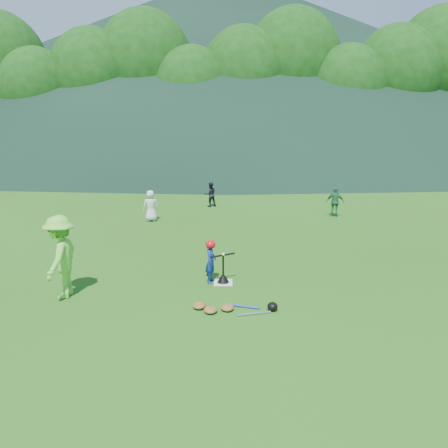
{
  "coord_description": "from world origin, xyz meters",
  "views": [
    {
      "loc": [
        0.1,
        -10.12,
        3.89
      ],
      "look_at": [
        0.0,
        2.5,
        0.9
      ],
      "focal_mm": 35.0,
      "sensor_mm": 36.0,
      "label": 1
    }
  ],
  "objects_px": {
    "batter_child": "(211,262)",
    "adult_coach": "(61,257)",
    "fielder_a": "(151,206)",
    "fielder_b": "(210,194)",
    "batting_tee": "(223,278)",
    "fielder_c": "(335,202)",
    "equipment_pile": "(227,307)",
    "home_plate": "(223,282)"
  },
  "relations": [
    {
      "from": "adult_coach",
      "to": "fielder_c",
      "type": "relative_size",
      "value": 1.52
    },
    {
      "from": "batter_child",
      "to": "adult_coach",
      "type": "bearing_deg",
      "value": 116.81
    },
    {
      "from": "fielder_b",
      "to": "fielder_c",
      "type": "xyz_separation_m",
      "value": [
        5.25,
        -2.18,
        0.05
      ]
    },
    {
      "from": "batter_child",
      "to": "fielder_b",
      "type": "relative_size",
      "value": 0.92
    },
    {
      "from": "batter_child",
      "to": "batting_tee",
      "type": "distance_m",
      "value": 0.5
    },
    {
      "from": "batting_tee",
      "to": "equipment_pile",
      "type": "height_order",
      "value": "batting_tee"
    },
    {
      "from": "batting_tee",
      "to": "equipment_pile",
      "type": "xyz_separation_m",
      "value": [
        0.1,
        -1.6,
        -0.06
      ]
    },
    {
      "from": "fielder_b",
      "to": "batting_tee",
      "type": "height_order",
      "value": "fielder_b"
    },
    {
      "from": "home_plate",
      "to": "fielder_a",
      "type": "xyz_separation_m",
      "value": [
        -2.93,
        6.8,
        0.61
      ]
    },
    {
      "from": "home_plate",
      "to": "batting_tee",
      "type": "xyz_separation_m",
      "value": [
        0.0,
        0.0,
        0.12
      ]
    },
    {
      "from": "batter_child",
      "to": "fielder_b",
      "type": "xyz_separation_m",
      "value": [
        -0.39,
        9.78,
        0.04
      ]
    },
    {
      "from": "fielder_a",
      "to": "batting_tee",
      "type": "relative_size",
      "value": 1.81
    },
    {
      "from": "fielder_a",
      "to": "batting_tee",
      "type": "xyz_separation_m",
      "value": [
        2.93,
        -6.8,
        -0.49
      ]
    },
    {
      "from": "batter_child",
      "to": "fielder_b",
      "type": "height_order",
      "value": "fielder_b"
    },
    {
      "from": "adult_coach",
      "to": "fielder_c",
      "type": "height_order",
      "value": "adult_coach"
    },
    {
      "from": "fielder_b",
      "to": "equipment_pile",
      "type": "distance_m",
      "value": 11.47
    },
    {
      "from": "home_plate",
      "to": "fielder_b",
      "type": "height_order",
      "value": "fielder_b"
    },
    {
      "from": "fielder_c",
      "to": "equipment_pile",
      "type": "height_order",
      "value": "fielder_c"
    },
    {
      "from": "batter_child",
      "to": "adult_coach",
      "type": "xyz_separation_m",
      "value": [
        -3.3,
        -0.94,
        0.42
      ]
    },
    {
      "from": "home_plate",
      "to": "batter_child",
      "type": "distance_m",
      "value": 0.6
    },
    {
      "from": "fielder_c",
      "to": "equipment_pile",
      "type": "relative_size",
      "value": 0.69
    },
    {
      "from": "adult_coach",
      "to": "home_plate",
      "type": "bearing_deg",
      "value": 105.61
    },
    {
      "from": "home_plate",
      "to": "fielder_c",
      "type": "bearing_deg",
      "value": 59.22
    },
    {
      "from": "fielder_c",
      "to": "batting_tee",
      "type": "distance_m",
      "value": 8.92
    },
    {
      "from": "batter_child",
      "to": "batting_tee",
      "type": "relative_size",
      "value": 1.54
    },
    {
      "from": "home_plate",
      "to": "fielder_c",
      "type": "distance_m",
      "value": 8.93
    },
    {
      "from": "home_plate",
      "to": "batter_child",
      "type": "height_order",
      "value": "batter_child"
    },
    {
      "from": "fielder_a",
      "to": "fielder_b",
      "type": "distance_m",
      "value": 3.77
    },
    {
      "from": "fielder_a",
      "to": "fielder_b",
      "type": "xyz_separation_m",
      "value": [
        2.24,
        3.03,
        -0.05
      ]
    },
    {
      "from": "adult_coach",
      "to": "fielder_a",
      "type": "xyz_separation_m",
      "value": [
        0.67,
        7.69,
        -0.33
      ]
    },
    {
      "from": "home_plate",
      "to": "batter_child",
      "type": "xyz_separation_m",
      "value": [
        -0.3,
        0.05,
        0.51
      ]
    },
    {
      "from": "fielder_a",
      "to": "batting_tee",
      "type": "height_order",
      "value": "fielder_a"
    },
    {
      "from": "home_plate",
      "to": "fielder_a",
      "type": "bearing_deg",
      "value": 113.34
    },
    {
      "from": "home_plate",
      "to": "batter_child",
      "type": "relative_size",
      "value": 0.43
    },
    {
      "from": "adult_coach",
      "to": "fielder_b",
      "type": "distance_m",
      "value": 11.11
    },
    {
      "from": "adult_coach",
      "to": "batting_tee",
      "type": "height_order",
      "value": "adult_coach"
    },
    {
      "from": "adult_coach",
      "to": "fielder_b",
      "type": "relative_size",
      "value": 1.66
    },
    {
      "from": "fielder_a",
      "to": "equipment_pile",
      "type": "xyz_separation_m",
      "value": [
        3.04,
        -8.4,
        -0.55
      ]
    },
    {
      "from": "fielder_b",
      "to": "equipment_pile",
      "type": "relative_size",
      "value": 0.63
    },
    {
      "from": "home_plate",
      "to": "adult_coach",
      "type": "height_order",
      "value": "adult_coach"
    },
    {
      "from": "home_plate",
      "to": "batter_child",
      "type": "bearing_deg",
      "value": 170.11
    },
    {
      "from": "batting_tee",
      "to": "equipment_pile",
      "type": "relative_size",
      "value": 0.38
    }
  ]
}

